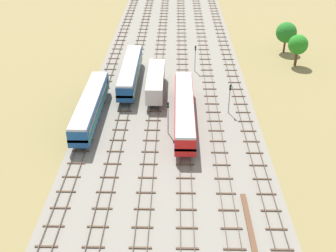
% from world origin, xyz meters
% --- Properties ---
extents(ground_plane, '(480.00, 480.00, 0.00)m').
position_xyz_m(ground_plane, '(0.00, 56.00, 0.00)').
color(ground_plane, olive).
extents(ballast_bed, '(28.33, 176.00, 0.01)m').
position_xyz_m(ballast_bed, '(0.00, 56.00, 0.00)').
color(ballast_bed, gray).
rests_on(ballast_bed, ground).
extents(track_far_left, '(2.40, 126.00, 0.29)m').
position_xyz_m(track_far_left, '(-12.17, 57.00, 0.14)').
color(track_far_left, '#47382D').
rests_on(track_far_left, ground).
extents(track_left, '(2.40, 126.00, 0.29)m').
position_xyz_m(track_left, '(-7.30, 57.00, 0.14)').
color(track_left, '#47382D').
rests_on(track_left, ground).
extents(track_centre_left, '(2.40, 126.00, 0.29)m').
position_xyz_m(track_centre_left, '(-2.43, 57.00, 0.14)').
color(track_centre_left, '#47382D').
rests_on(track_centre_left, ground).
extents(track_centre, '(2.40, 126.00, 0.29)m').
position_xyz_m(track_centre, '(2.43, 57.00, 0.14)').
color(track_centre, '#47382D').
rests_on(track_centre, ground).
extents(track_centre_right, '(2.40, 126.00, 0.29)m').
position_xyz_m(track_centre_right, '(7.30, 57.00, 0.14)').
color(track_centre_right, '#47382D').
rests_on(track_centre_right, ground).
extents(track_right, '(2.40, 126.00, 0.29)m').
position_xyz_m(track_right, '(12.17, 57.00, 0.14)').
color(track_right, '#47382D').
rests_on(track_right, ground).
extents(passenger_coach_centre_nearest, '(2.96, 22.00, 3.80)m').
position_xyz_m(passenger_coach_centre_nearest, '(2.43, 39.75, 2.61)').
color(passenger_coach_centre_nearest, red).
rests_on(passenger_coach_centre_nearest, ground).
extents(diesel_railcar_far_left_near, '(2.96, 20.50, 3.80)m').
position_xyz_m(diesel_railcar_far_left_near, '(-12.17, 40.58, 2.60)').
color(diesel_railcar_far_left_near, '#194C8C').
rests_on(diesel_railcar_far_left_near, ground).
extents(freight_boxcar_centre_left_mid, '(2.87, 14.00, 3.60)m').
position_xyz_m(freight_boxcar_centre_left_mid, '(-2.43, 50.51, 2.45)').
color(freight_boxcar_centre_left_mid, beige).
rests_on(freight_boxcar_centre_left_mid, ground).
extents(diesel_railcar_left_midfar, '(2.96, 20.50, 3.80)m').
position_xyz_m(diesel_railcar_left_midfar, '(-7.30, 54.53, 2.60)').
color(diesel_railcar_left_midfar, '#194C8C').
rests_on(diesel_railcar_left_midfar, ground).
extents(signal_post_nearest, '(0.28, 0.47, 5.38)m').
position_xyz_m(signal_post_nearest, '(4.87, 60.94, 3.42)').
color(signal_post_nearest, gray).
rests_on(signal_post_nearest, ground).
extents(signal_post_near, '(0.28, 0.47, 5.13)m').
position_xyz_m(signal_post_near, '(9.73, 43.39, 3.27)').
color(signal_post_near, gray).
rests_on(signal_post_near, ground).
extents(signal_post_mid, '(0.28, 0.47, 5.34)m').
position_xyz_m(signal_post_mid, '(-0.00, 36.65, 3.39)').
color(signal_post_mid, gray).
rests_on(signal_post_mid, ground).
extents(lineside_tree_0, '(4.44, 4.44, 6.76)m').
position_xyz_m(lineside_tree_0, '(24.94, 72.18, 4.52)').
color(lineside_tree_0, '#4C331E').
rests_on(lineside_tree_0, ground).
extents(lineside_tree_1, '(3.96, 3.96, 6.50)m').
position_xyz_m(lineside_tree_1, '(25.55, 64.32, 4.48)').
color(lineside_tree_1, '#4C331E').
rests_on(lineside_tree_1, ground).
extents(spare_rail_bundle, '(0.60, 10.00, 0.24)m').
position_xyz_m(spare_rail_bundle, '(9.31, 17.29, 0.12)').
color(spare_rail_bundle, brown).
rests_on(spare_rail_bundle, ground).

